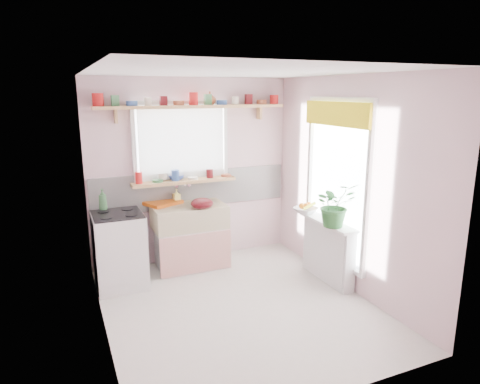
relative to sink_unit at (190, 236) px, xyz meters
name	(u,v)px	position (x,y,z in m)	size (l,w,h in m)	color
room	(259,168)	(0.81, -0.43, 0.94)	(3.20, 3.20, 3.20)	silver
sink_unit	(190,236)	(0.00, 0.00, 0.00)	(0.95, 0.65, 1.11)	white
cooker	(120,250)	(-0.95, -0.24, 0.03)	(0.58, 0.58, 0.93)	white
radiator_ledge	(328,250)	(1.45, -1.09, -0.03)	(0.22, 0.95, 0.78)	white
windowsill	(184,181)	(0.00, 0.19, 0.71)	(1.40, 0.22, 0.04)	tan
pine_shelf	(194,107)	(0.15, 0.18, 1.69)	(2.52, 0.24, 0.04)	tan
shelf_crockery	(192,101)	(0.13, 0.18, 1.76)	(2.47, 0.11, 0.12)	red
sill_crockery	(181,176)	(-0.05, 0.19, 0.78)	(1.35, 0.11, 0.12)	red
dish_tray	(163,203)	(-0.30, 0.21, 0.44)	(0.44, 0.33, 0.04)	#CD5A12
colander	(202,203)	(0.11, -0.19, 0.48)	(0.29, 0.29, 0.13)	#510D14
jade_plant	(335,205)	(1.36, -1.31, 0.61)	(0.47, 0.41, 0.52)	#27622B
fruit_bowl	(306,210)	(1.36, -0.69, 0.38)	(0.30, 0.30, 0.07)	silver
herb_pot	(338,214)	(1.48, -1.21, 0.45)	(0.12, 0.08, 0.22)	#2C6F2E
soap_bottle_sink	(177,196)	(-0.11, 0.21, 0.51)	(0.08, 0.09, 0.19)	#F9EC6F
sill_cup	(162,177)	(-0.28, 0.25, 0.78)	(0.13, 0.13, 0.10)	beige
sill_bowl	(176,177)	(-0.09, 0.25, 0.76)	(0.21, 0.21, 0.06)	#2D4492
shelf_vase	(210,98)	(0.40, 0.24, 1.79)	(0.16, 0.16, 0.17)	#A55832
cooker_bottle	(103,200)	(-1.08, -0.02, 0.62)	(0.10, 0.10, 0.26)	#397241
fruit	(306,206)	(1.37, -0.69, 0.44)	(0.20, 0.14, 0.10)	orange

